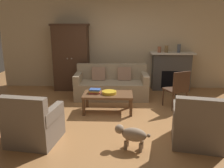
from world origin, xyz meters
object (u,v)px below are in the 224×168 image
object	(u,v)px
coffee_table	(108,96)
mantel_vase_slate	(179,48)
armchair_near_left	(33,125)
couch	(111,86)
mantel_vase_bronze	(166,49)
armoire	(71,57)
side_chair_wooden	(178,87)
book_stack	(95,91)
fireplace	(171,71)
mantel_vase_terracotta	(159,49)
armchair_near_right	(197,126)
dog	(132,135)
fruit_bowl	(109,92)

from	to	relation	value
coffee_table	mantel_vase_slate	size ratio (longest dim) A/B	4.66
coffee_table	armchair_near_left	bearing A→B (deg)	-128.76
couch	mantel_vase_bronze	xyz separation A→B (m)	(1.56, 0.79, 0.90)
armoire	mantel_vase_slate	bearing A→B (deg)	1.10
mantel_vase_slate	side_chair_wooden	world-z (taller)	mantel_vase_slate
couch	mantel_vase_slate	size ratio (longest dim) A/B	8.21
coffee_table	book_stack	world-z (taller)	book_stack
fireplace	armoire	bearing A→B (deg)	-178.49
couch	side_chair_wooden	size ratio (longest dim) A/B	2.15
armoire	couch	world-z (taller)	armoire
fireplace	book_stack	xyz separation A→B (m)	(-2.07, -1.84, -0.10)
couch	mantel_vase_terracotta	xyz separation A→B (m)	(1.36, 0.79, 0.89)
coffee_table	armchair_near_left	distance (m)	1.85
armoire	mantel_vase_slate	distance (m)	3.14
fireplace	side_chair_wooden	xyz separation A→B (m)	(-0.17, -1.60, -0.06)
coffee_table	armchair_near_right	world-z (taller)	armchair_near_right
book_stack	armchair_near_left	size ratio (longest dim) A/B	0.31
book_stack	mantel_vase_bronze	xyz separation A→B (m)	(1.89, 1.82, 0.75)
mantel_vase_slate	armoire	bearing A→B (deg)	-178.90
side_chair_wooden	dog	xyz separation A→B (m)	(-1.13, -1.85, -0.27)
coffee_table	armchair_near_right	bearing A→B (deg)	-42.23
fireplace	mantel_vase_slate	size ratio (longest dim) A/B	5.33
armoire	fireplace	bearing A→B (deg)	1.51
side_chair_wooden	armoire	bearing A→B (deg)	151.26
dog	coffee_table	bearing A→B (deg)	106.59
book_stack	mantel_vase_bronze	size ratio (longest dim) A/B	1.38
mantel_vase_slate	armchair_near_left	xyz separation A→B (m)	(-3.11, -3.29, -0.92)
armoire	armchair_near_right	size ratio (longest dim) A/B	2.13
mantel_vase_terracotta	armchair_near_right	xyz separation A→B (m)	(0.15, -3.24, -0.89)
mantel_vase_terracotta	coffee_table	bearing A→B (deg)	-127.12
armchair_near_right	book_stack	bearing A→B (deg)	142.28
armoire	dog	xyz separation A→B (m)	(1.65, -3.37, -0.72)
mantel_vase_slate	fireplace	bearing A→B (deg)	174.31
fireplace	fruit_bowl	size ratio (longest dim) A/B	3.92
side_chair_wooden	armchair_near_right	bearing A→B (deg)	-92.14
mantel_vase_bronze	couch	bearing A→B (deg)	-153.26
fireplace	coffee_table	bearing A→B (deg)	-133.64
coffee_table	armchair_near_right	xyz separation A→B (m)	(1.54, -1.40, -0.05)
mantel_vase_slate	armchair_near_left	distance (m)	4.62
armchair_near_right	fireplace	bearing A→B (deg)	85.93
mantel_vase_bronze	dog	xyz separation A→B (m)	(-1.12, -3.43, -0.97)
armchair_near_left	armchair_near_right	world-z (taller)	same
fireplace	fruit_bowl	world-z (taller)	fireplace
armoire	side_chair_wooden	distance (m)	3.20
mantel_vase_bronze	dog	size ratio (longest dim) A/B	0.35
fireplace	book_stack	bearing A→B (deg)	-138.46
book_stack	armchair_near_right	bearing A→B (deg)	-37.72
fruit_bowl	mantel_vase_bronze	world-z (taller)	mantel_vase_bronze
couch	armchair_near_left	size ratio (longest dim) A/B	2.20
fireplace	couch	bearing A→B (deg)	-155.20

